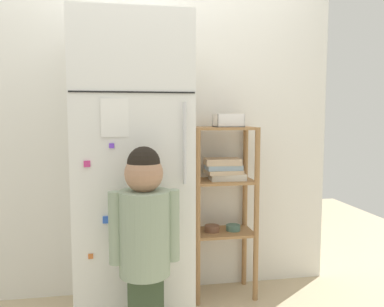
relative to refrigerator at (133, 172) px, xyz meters
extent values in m
cube|color=silver|center=(0.10, 0.35, 0.25)|extent=(2.72, 0.03, 2.35)
cube|color=white|center=(0.00, 0.00, 0.00)|extent=(0.68, 0.63, 1.85)
cube|color=black|center=(0.00, -0.32, 0.47)|extent=(0.67, 0.01, 0.01)
cylinder|color=silver|center=(0.27, -0.34, 0.20)|extent=(0.02, 0.02, 0.45)
cube|color=white|center=(-0.10, -0.32, 0.34)|extent=(0.15, 0.01, 0.20)
cube|color=#713EDE|center=(-0.12, -0.32, 0.19)|extent=(0.03, 0.01, 0.03)
cube|color=#D1692E|center=(-0.24, -0.32, -0.41)|extent=(0.03, 0.01, 0.03)
cube|color=blue|center=(-0.15, -0.32, -0.21)|extent=(0.04, 0.01, 0.04)
cube|color=#CE367F|center=(-0.25, -0.32, 0.09)|extent=(0.03, 0.02, 0.03)
cylinder|color=gray|center=(0.04, -0.48, -0.25)|extent=(0.26, 0.26, 0.44)
sphere|color=gray|center=(0.04, -0.40, -0.04)|extent=(0.12, 0.12, 0.12)
sphere|color=#A87A5B|center=(0.04, -0.48, 0.06)|extent=(0.20, 0.20, 0.20)
sphere|color=black|center=(0.04, -0.48, 0.11)|extent=(0.17, 0.17, 0.17)
cylinder|color=gray|center=(-0.10, -0.48, -0.22)|extent=(0.07, 0.07, 0.37)
cylinder|color=gray|center=(0.19, -0.48, -0.22)|extent=(0.07, 0.07, 0.37)
cylinder|color=#9E7247|center=(0.42, 0.04, -0.33)|extent=(0.04, 0.04, 1.20)
cylinder|color=#9E7247|center=(0.83, 0.04, -0.33)|extent=(0.04, 0.04, 1.20)
cylinder|color=#9E7247|center=(0.42, 0.30, -0.33)|extent=(0.04, 0.04, 1.20)
cylinder|color=#9E7247|center=(0.83, 0.30, -0.33)|extent=(0.04, 0.04, 1.20)
cube|color=#9E7247|center=(0.62, 0.17, 0.26)|extent=(0.42, 0.27, 0.02)
cube|color=#9E7247|center=(0.62, 0.17, -0.11)|extent=(0.42, 0.27, 0.02)
cube|color=#9E7247|center=(0.62, 0.17, -0.47)|extent=(0.42, 0.27, 0.02)
cube|color=silver|center=(0.65, 0.17, -0.08)|extent=(0.25, 0.17, 0.04)
cube|color=#C6AD8E|center=(0.62, 0.16, -0.04)|extent=(0.25, 0.18, 0.03)
cube|color=#99B2C6|center=(0.63, 0.18, -0.01)|extent=(0.24, 0.16, 0.03)
cube|color=#C6AD8E|center=(0.62, 0.17, 0.03)|extent=(0.25, 0.17, 0.04)
cylinder|color=brown|center=(0.55, 0.17, -0.44)|extent=(0.10, 0.10, 0.04)
cylinder|color=#4C7266|center=(0.70, 0.17, -0.44)|extent=(0.10, 0.10, 0.04)
cube|color=white|center=(0.66, 0.17, 0.27)|extent=(0.19, 0.17, 0.01)
cube|color=white|center=(0.66, 0.09, 0.31)|extent=(0.19, 0.01, 0.09)
cube|color=white|center=(0.66, 0.25, 0.31)|extent=(0.19, 0.01, 0.09)
cube|color=white|center=(0.57, 0.17, 0.31)|extent=(0.01, 0.17, 0.09)
cube|color=white|center=(0.75, 0.17, 0.31)|extent=(0.01, 0.17, 0.09)
sphere|color=#9B3425|center=(0.65, 0.19, 0.31)|extent=(0.07, 0.07, 0.07)
sphere|color=#B94F2D|center=(0.68, 0.15, 0.31)|extent=(0.07, 0.07, 0.07)
sphere|color=orange|center=(0.63, 0.15, 0.31)|extent=(0.07, 0.07, 0.07)
camera|label=1|loc=(-0.05, -2.41, 0.35)|focal=36.18mm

